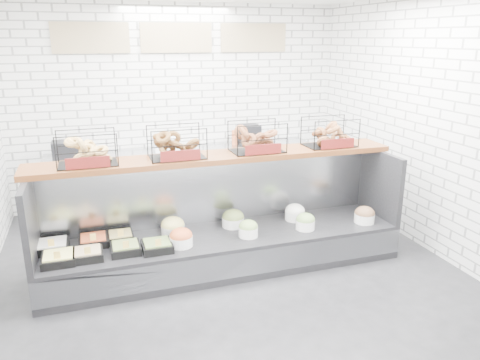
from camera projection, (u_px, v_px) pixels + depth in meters
name	position (u px, v px, depth m)	size (l,w,h in m)	color
ground	(233.00, 278.00, 5.09)	(5.50, 5.50, 0.00)	black
room_shell	(215.00, 81.00, 5.03)	(5.02, 5.51, 3.01)	white
display_case	(221.00, 238.00, 5.30)	(4.00, 0.90, 1.20)	black
bagel_shelf	(218.00, 144.00, 5.16)	(4.10, 0.50, 0.40)	#4C2510
prep_counter	(185.00, 176.00, 7.16)	(4.00, 0.60, 1.20)	#93969B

